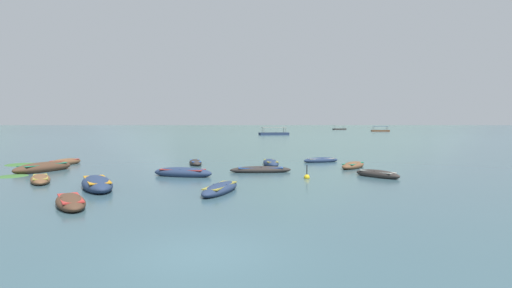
# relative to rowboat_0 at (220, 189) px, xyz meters

# --- Properties ---
(ground_plane) EXTENTS (6000.00, 6000.00, 0.00)m
(ground_plane) POSITION_rel_rowboat_0_xyz_m (-0.32, 1490.96, -0.18)
(ground_plane) COLOR #385660
(mountain_1) EXTENTS (784.30, 784.30, 298.40)m
(mountain_1) POSITION_rel_rowboat_0_xyz_m (-317.88, 1900.00, 149.02)
(mountain_1) COLOR slate
(mountain_1) RESTS_ON ground
(mountain_2) EXTENTS (1993.62, 1993.62, 557.29)m
(mountain_2) POSITION_rel_rowboat_0_xyz_m (332.99, 2057.40, 278.46)
(mountain_2) COLOR #56665B
(mountain_2) RESTS_ON ground
(mountain_3) EXTENTS (597.23, 597.23, 212.54)m
(mountain_3) POSITION_rel_rowboat_0_xyz_m (1119.72, 1960.05, 106.09)
(mountain_3) COLOR slate
(mountain_3) RESTS_ON ground
(rowboat_0) EXTENTS (2.37, 3.95, 0.57)m
(rowboat_0) POSITION_rel_rowboat_0_xyz_m (0.00, 0.00, 0.00)
(rowboat_0) COLOR navy
(rowboat_0) RESTS_ON ground
(rowboat_1) EXTENTS (1.51, 3.21, 0.53)m
(rowboat_1) POSITION_rel_rowboat_0_xyz_m (-2.27, 13.16, -0.01)
(rowboat_1) COLOR #2D2826
(rowboat_1) RESTS_ON ground
(rowboat_2) EXTENTS (2.49, 3.73, 0.51)m
(rowboat_2) POSITION_rel_rowboat_0_xyz_m (-10.48, 4.19, -0.02)
(rowboat_2) COLOR brown
(rowboat_2) RESTS_ON ground
(rowboat_3) EXTENTS (2.55, 3.18, 0.57)m
(rowboat_3) POSITION_rel_rowboat_0_xyz_m (9.87, 4.77, 0.00)
(rowboat_3) COLOR #2D2826
(rowboat_3) RESTS_ON ground
(rowboat_5) EXTENTS (3.43, 1.70, 0.54)m
(rowboat_5) POSITION_rel_rowboat_0_xyz_m (8.60, 14.37, -0.01)
(rowboat_5) COLOR navy
(rowboat_5) RESTS_ON ground
(rowboat_6) EXTENTS (1.30, 3.57, 0.63)m
(rowboat_6) POSITION_rel_rowboat_0_xyz_m (3.88, 11.99, 0.02)
(rowboat_6) COLOR navy
(rowboat_6) RESTS_ON ground
(rowboat_7) EXTENTS (4.30, 1.13, 0.54)m
(rowboat_7) POSITION_rel_rowboat_0_xyz_m (2.68, 7.72, -0.01)
(rowboat_7) COLOR #2D2826
(rowboat_7) RESTS_ON ground
(rowboat_8) EXTENTS (2.50, 3.48, 0.56)m
(rowboat_8) POSITION_rel_rowboat_0_xyz_m (-6.07, -2.74, -0.00)
(rowboat_8) COLOR #4C3323
(rowboat_8) RESTS_ON ground
(rowboat_9) EXTENTS (4.17, 2.47, 0.73)m
(rowboat_9) POSITION_rel_rowboat_0_xyz_m (-2.51, 6.08, 0.05)
(rowboat_9) COLOR navy
(rowboat_9) RESTS_ON ground
(rowboat_10) EXTENTS (2.20, 3.59, 0.62)m
(rowboat_10) POSITION_rel_rowboat_0_xyz_m (-13.06, 13.95, 0.02)
(rowboat_10) COLOR brown
(rowboat_10) RESTS_ON ground
(rowboat_11) EXTENTS (3.33, 4.64, 0.83)m
(rowboat_11) POSITION_rel_rowboat_0_xyz_m (-12.71, 9.38, 0.08)
(rowboat_11) COLOR #4C3323
(rowboat_11) RESTS_ON ground
(rowboat_12) EXTENTS (3.09, 3.41, 0.60)m
(rowboat_12) POSITION_rel_rowboat_0_xyz_m (9.99, 9.83, 0.01)
(rowboat_12) COLOR brown
(rowboat_12) RESTS_ON ground
(rowboat_13) EXTENTS (3.20, 4.76, 0.79)m
(rowboat_13) POSITION_rel_rowboat_0_xyz_m (-6.44, 1.62, 0.07)
(rowboat_13) COLOR navy
(rowboat_13) RESTS_ON ground
(ferry_0) EXTENTS (9.35, 4.24, 2.54)m
(ferry_0) POSITION_rel_rowboat_0_xyz_m (14.67, 97.72, 0.27)
(ferry_0) COLOR navy
(ferry_0) RESTS_ON ground
(ferry_1) EXTENTS (8.05, 4.26, 2.54)m
(ferry_1) POSITION_rel_rowboat_0_xyz_m (64.58, 196.74, 0.27)
(ferry_1) COLOR #2D2826
(ferry_1) RESTS_ON ground
(ferry_2) EXTENTS (7.94, 4.30, 2.54)m
(ferry_2) POSITION_rel_rowboat_0_xyz_m (67.11, 144.23, 0.27)
(ferry_2) COLOR brown
(ferry_2) RESTS_ON ground
(mooring_buoy) EXTENTS (0.36, 0.36, 0.95)m
(mooring_buoy) POSITION_rel_rowboat_0_xyz_m (5.26, 4.44, -0.09)
(mooring_buoy) COLOR yellow
(mooring_buoy) RESTS_ON ground
(weed_patch_0) EXTENTS (2.37, 2.49, 0.14)m
(weed_patch_0) POSITION_rel_rowboat_0_xyz_m (-13.46, 6.82, -0.18)
(weed_patch_0) COLOR #38662D
(weed_patch_0) RESTS_ON ground
(weed_patch_1) EXTENTS (2.37, 2.31, 0.14)m
(weed_patch_1) POSITION_rel_rowboat_0_xyz_m (-12.70, 10.36, -0.18)
(weed_patch_1) COLOR #477033
(weed_patch_1) RESTS_ON ground
(weed_patch_2) EXTENTS (3.51, 3.76, 0.14)m
(weed_patch_2) POSITION_rel_rowboat_0_xyz_m (-16.63, 14.16, -0.18)
(weed_patch_2) COLOR #38662D
(weed_patch_2) RESTS_ON ground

